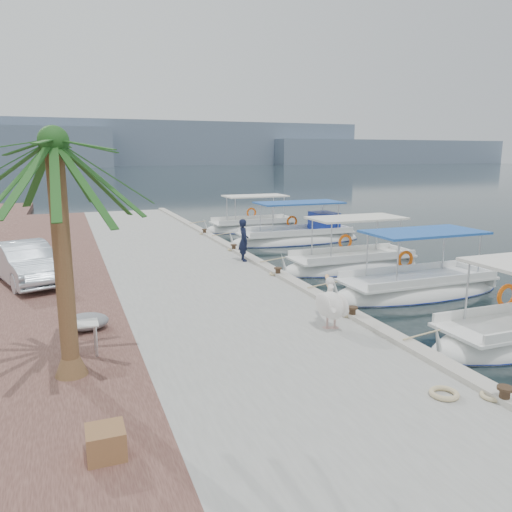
% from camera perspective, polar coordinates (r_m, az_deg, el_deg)
% --- Properties ---
extents(ground, '(400.00, 400.00, 0.00)m').
position_cam_1_polar(ground, '(16.94, 5.62, -5.02)').
color(ground, black).
rests_on(ground, ground).
extents(concrete_quay, '(6.00, 40.00, 0.50)m').
position_cam_1_polar(concrete_quay, '(20.48, -8.26, -1.43)').
color(concrete_quay, gray).
rests_on(concrete_quay, ground).
extents(quay_curb, '(0.44, 40.00, 0.12)m').
position_cam_1_polar(quay_curb, '(21.18, -0.93, -0.02)').
color(quay_curb, '#AAA497').
rests_on(quay_curb, concrete_quay).
extents(cobblestone_strip, '(4.00, 40.00, 0.50)m').
position_cam_1_polar(cobblestone_strip, '(20.03, -22.35, -2.50)').
color(cobblestone_strip, '#51302B').
rests_on(cobblestone_strip, ground).
extents(distant_hills, '(330.00, 60.00, 18.00)m').
position_cam_1_polar(distant_hills, '(219.13, -11.57, 12.13)').
color(distant_hills, slate).
rests_on(distant_hills, ground).
extents(fishing_caique_b, '(6.76, 2.34, 2.83)m').
position_cam_1_polar(fishing_caique_b, '(18.40, 17.86, -3.78)').
color(fishing_caique_b, white).
rests_on(fishing_caique_b, ground).
extents(fishing_caique_c, '(6.56, 2.23, 2.83)m').
position_cam_1_polar(fishing_caique_c, '(21.59, 10.83, -1.18)').
color(fishing_caique_c, white).
rests_on(fishing_caique_c, ground).
extents(fishing_caique_d, '(7.86, 2.45, 2.83)m').
position_cam_1_polar(fishing_caique_d, '(27.85, 4.74, 1.97)').
color(fishing_caique_d, white).
rests_on(fishing_caique_d, ground).
extents(fishing_caique_e, '(6.56, 2.31, 2.83)m').
position_cam_1_polar(fishing_caique_e, '(32.09, -0.35, 3.19)').
color(fishing_caique_e, white).
rests_on(fishing_caique_e, ground).
extents(mooring_bollards, '(0.28, 20.28, 0.33)m').
position_cam_1_polar(mooring_bollards, '(17.93, 2.52, -1.74)').
color(mooring_bollards, black).
rests_on(mooring_bollards, concrete_quay).
extents(pelican, '(0.89, 1.57, 1.23)m').
position_cam_1_polar(pelican, '(12.72, 8.61, -5.43)').
color(pelican, tan).
rests_on(pelican, concrete_quay).
extents(fisherman, '(0.47, 0.67, 1.73)m').
position_cam_1_polar(fisherman, '(20.40, -1.42, 1.82)').
color(fisherman, black).
rests_on(fisherman, concrete_quay).
extents(date_palm, '(4.60, 4.60, 5.47)m').
position_cam_1_polar(date_palm, '(10.00, -22.14, 11.84)').
color(date_palm, brown).
rests_on(date_palm, cobblestone_strip).
extents(parked_car, '(2.73, 4.50, 1.40)m').
position_cam_1_polar(parked_car, '(18.62, -24.80, -0.72)').
color(parked_car, silver).
rests_on(parked_car, cobblestone_strip).
extents(wooden_crate, '(0.55, 0.55, 0.44)m').
position_cam_1_polar(wooden_crate, '(8.04, -16.78, -19.71)').
color(wooden_crate, brown).
rests_on(wooden_crate, cobblestone_strip).
extents(tarp_bundle, '(1.10, 0.90, 0.40)m').
position_cam_1_polar(tarp_bundle, '(13.31, -18.83, -7.12)').
color(tarp_bundle, slate).
rests_on(tarp_bundle, cobblestone_strip).
extents(folding_table, '(0.55, 0.55, 0.73)m').
position_cam_1_polar(folding_table, '(11.60, -18.91, -8.21)').
color(folding_table, silver).
rests_on(folding_table, cobblestone_strip).
extents(rope_coil, '(0.54, 0.54, 0.10)m').
position_cam_1_polar(rope_coil, '(10.02, 20.70, -14.48)').
color(rope_coil, '#C6B284').
rests_on(rope_coil, concrete_quay).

